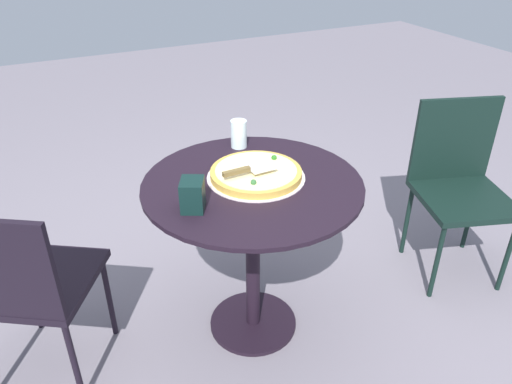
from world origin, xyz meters
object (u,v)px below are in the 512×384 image
object	(u,v)px
patio_chair_near	(459,178)
patio_chair_corner	(25,282)
patio_table	(253,219)
napkin_dispenser	(193,195)
drinking_cup	(239,134)
pizza_server	(248,169)
pizza_on_tray	(256,174)

from	to	relation	value
patio_chair_near	patio_chair_corner	distance (m)	1.97
patio_table	napkin_dispenser	distance (m)	0.36
patio_table	drinking_cup	size ratio (longest dim) A/B	7.06
pizza_server	patio_table	bearing A→B (deg)	-10.12
drinking_cup	patio_chair_corner	size ratio (longest dim) A/B	0.14
pizza_on_tray	drinking_cup	xyz separation A→B (m)	(0.05, 0.29, 0.04)
patio_table	patio_chair_near	size ratio (longest dim) A/B	0.98
pizza_on_tray	drinking_cup	world-z (taller)	drinking_cup
drinking_cup	pizza_server	bearing A→B (deg)	-107.59
patio_table	pizza_on_tray	bearing A→B (deg)	44.97
pizza_on_tray	napkin_dispenser	size ratio (longest dim) A/B	3.45
pizza_server	napkin_dispenser	distance (m)	0.26
pizza_server	drinking_cup	size ratio (longest dim) A/B	1.76
napkin_dispenser	patio_chair_near	bearing A→B (deg)	-60.79
drinking_cup	patio_chair_corner	distance (m)	1.02
pizza_server	patio_chair_near	size ratio (longest dim) A/B	0.24
pizza_on_tray	patio_chair_near	bearing A→B (deg)	-2.18
pizza_on_tray	pizza_server	size ratio (longest dim) A/B	1.80
napkin_dispenser	drinking_cup	bearing A→B (deg)	-15.08
patio_table	patio_chair_corner	distance (m)	0.87
pizza_on_tray	patio_chair_corner	xyz separation A→B (m)	(-0.89, 0.07, -0.27)
patio_table	pizza_server	world-z (taller)	pizza_server
napkin_dispenser	patio_chair_near	distance (m)	1.41
patio_chair_corner	drinking_cup	bearing A→B (deg)	12.94
pizza_server	pizza_on_tray	bearing A→B (deg)	29.40
pizza_on_tray	pizza_server	world-z (taller)	pizza_server
napkin_dispenser	patio_chair_corner	world-z (taller)	napkin_dispenser
patio_chair_near	patio_chair_corner	xyz separation A→B (m)	(-1.97, 0.11, -0.01)
pizza_on_tray	drinking_cup	distance (m)	0.29
drinking_cup	napkin_dispenser	bearing A→B (deg)	-131.45
patio_chair_corner	napkin_dispenser	bearing A→B (deg)	-16.80
patio_table	pizza_on_tray	distance (m)	0.19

